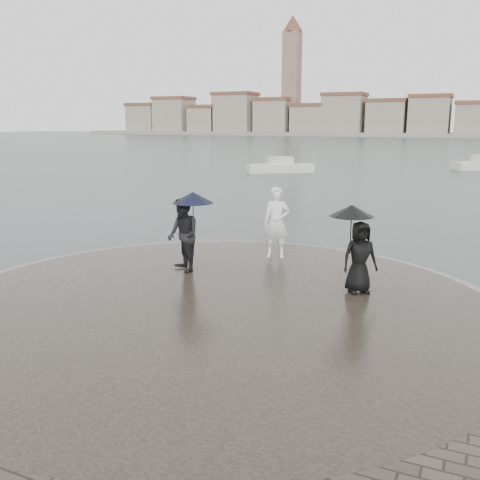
% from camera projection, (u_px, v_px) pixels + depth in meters
% --- Properties ---
extents(ground, '(400.00, 400.00, 0.00)m').
position_uv_depth(ground, '(110.00, 391.00, 8.31)').
color(ground, '#2B3835').
rests_on(ground, ground).
extents(kerb_ring, '(12.50, 12.50, 0.32)m').
position_uv_depth(kerb_ring, '(214.00, 311.00, 11.38)').
color(kerb_ring, gray).
rests_on(kerb_ring, ground).
extents(quay_tip, '(11.90, 11.90, 0.36)m').
position_uv_depth(quay_tip, '(214.00, 310.00, 11.37)').
color(quay_tip, '#2D261E').
rests_on(quay_tip, ground).
extents(statue, '(0.83, 0.66, 1.99)m').
position_uv_depth(statue, '(276.00, 222.00, 14.93)').
color(statue, white).
rests_on(statue, quay_tip).
extents(visitor_left, '(1.36, 1.19, 2.04)m').
position_uv_depth(visitor_left, '(185.00, 227.00, 13.47)').
color(visitor_left, black).
rests_on(visitor_left, quay_tip).
extents(visitor_right, '(1.22, 1.04, 1.95)m').
position_uv_depth(visitor_right, '(357.00, 244.00, 11.82)').
color(visitor_right, black).
rests_on(visitor_right, quay_tip).
extents(far_skyline, '(260.00, 20.00, 37.00)m').
position_uv_depth(far_skyline, '(451.00, 117.00, 152.00)').
color(far_skyline, gray).
rests_on(far_skyline, ground).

